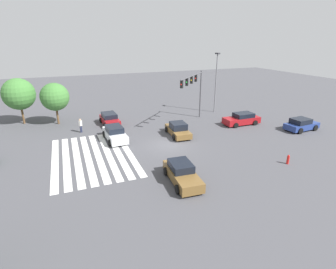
# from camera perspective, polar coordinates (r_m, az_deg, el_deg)

# --- Properties ---
(ground_plane) EXTENTS (120.82, 120.82, 0.00)m
(ground_plane) POSITION_cam_1_polar(r_m,az_deg,el_deg) (27.35, -0.00, -2.23)
(ground_plane) COLOR #47474C
(crosswalk_markings) EXTENTS (11.44, 7.25, 0.01)m
(crosswalk_markings) POSITION_cam_1_polar(r_m,az_deg,el_deg) (25.77, -16.02, -4.51)
(crosswalk_markings) COLOR silver
(crosswalk_markings) RESTS_ON ground_plane
(traffic_signal_mast) EXTENTS (5.67, 5.67, 6.44)m
(traffic_signal_mast) POSITION_cam_1_polar(r_m,az_deg,el_deg) (33.43, 5.68, 10.62)
(traffic_signal_mast) COLOR #47474C
(traffic_signal_mast) RESTS_ON ground_plane
(car_0) EXTENTS (2.35, 4.32, 1.47)m
(car_0) POSITION_cam_1_polar(r_m,az_deg,el_deg) (35.36, 27.01, 1.95)
(car_0) COLOR navy
(car_0) RESTS_ON ground_plane
(car_2) EXTENTS (4.53, 2.32, 1.52)m
(car_2) POSITION_cam_1_polar(r_m,az_deg,el_deg) (29.79, 2.20, 1.07)
(car_2) COLOR brown
(car_2) RESTS_ON ground_plane
(car_3) EXTENTS (4.32, 2.29, 1.44)m
(car_3) POSITION_cam_1_polar(r_m,az_deg,el_deg) (34.57, -12.58, 3.31)
(car_3) COLOR maroon
(car_3) RESTS_ON ground_plane
(car_4) EXTENTS (4.68, 2.24, 1.50)m
(car_4) POSITION_cam_1_polar(r_m,az_deg,el_deg) (20.32, 3.06, -8.45)
(car_4) COLOR brown
(car_4) RESTS_ON ground_plane
(car_5) EXTENTS (2.10, 4.72, 1.50)m
(car_5) POSITION_cam_1_polar(r_m,az_deg,el_deg) (34.95, 15.77, 3.26)
(car_5) COLOR maroon
(car_5) RESTS_ON ground_plane
(car_6) EXTENTS (4.69, 2.24, 1.56)m
(car_6) POSITION_cam_1_polar(r_m,az_deg,el_deg) (28.94, -11.49, 0.19)
(car_6) COLOR silver
(car_6) RESTS_ON ground_plane
(pedestrian) EXTENTS (0.41, 0.40, 1.66)m
(pedestrian) POSITION_cam_1_polar(r_m,az_deg,el_deg) (32.30, -18.50, 2.00)
(pedestrian) COLOR #232842
(pedestrian) RESTS_ON ground_plane
(street_light_pole_a) EXTENTS (0.80, 0.36, 8.56)m
(street_light_pole_a) POSITION_cam_1_polar(r_m,az_deg,el_deg) (39.33, 10.44, 12.04)
(street_light_pole_a) COLOR slate
(street_light_pole_a) RESTS_ON ground_plane
(tree_corner_b) EXTENTS (3.50, 3.50, 5.29)m
(tree_corner_b) POSITION_cam_1_polar(r_m,az_deg,el_deg) (36.09, -23.44, 7.51)
(tree_corner_b) COLOR brown
(tree_corner_b) RESTS_ON ground_plane
(tree_corner_c) EXTENTS (3.95, 3.95, 5.85)m
(tree_corner_c) POSITION_cam_1_polar(r_m,az_deg,el_deg) (38.14, -29.74, 7.64)
(tree_corner_c) COLOR brown
(tree_corner_c) RESTS_ON ground_plane
(fire_hydrant) EXTENTS (0.22, 0.22, 0.86)m
(fire_hydrant) POSITION_cam_1_polar(r_m,az_deg,el_deg) (25.42, 24.67, -4.95)
(fire_hydrant) COLOR red
(fire_hydrant) RESTS_ON ground_plane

